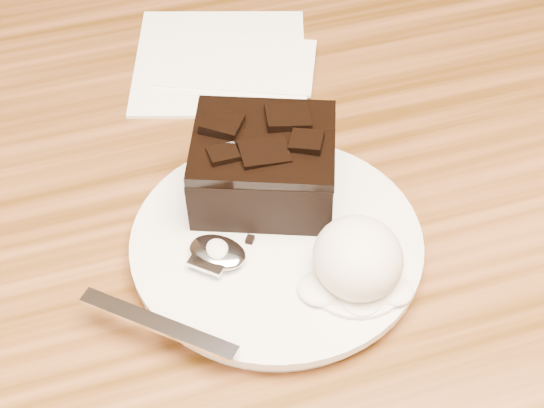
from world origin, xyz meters
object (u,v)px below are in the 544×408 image
object	(u,v)px
napkin	(220,60)
brownie	(264,168)
spoon	(218,254)
plate	(277,246)
ice_cream_scoop	(358,258)

from	to	relation	value
napkin	brownie	bearing A→B (deg)	-94.86
brownie	spoon	xyz separation A→B (m)	(-0.05, -0.05, -0.02)
brownie	plate	bearing A→B (deg)	-96.56
spoon	ice_cream_scoop	bearing A→B (deg)	-75.57
brownie	napkin	bearing A→B (deg)	85.14
ice_cream_scoop	spoon	xyz separation A→B (m)	(-0.08, 0.04, -0.02)
plate	ice_cream_scoop	world-z (taller)	ice_cream_scoop
ice_cream_scoop	napkin	bearing A→B (deg)	94.02
napkin	ice_cream_scoop	bearing A→B (deg)	-85.98
spoon	napkin	distance (m)	0.23
plate	ice_cream_scoop	size ratio (longest dim) A/B	3.26
ice_cream_scoop	napkin	world-z (taller)	ice_cream_scoop
brownie	napkin	world-z (taller)	brownie
brownie	ice_cream_scoop	bearing A→B (deg)	-70.20
plate	brownie	size ratio (longest dim) A/B	2.06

